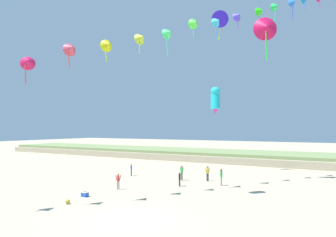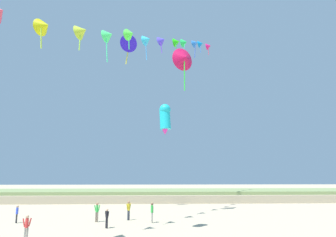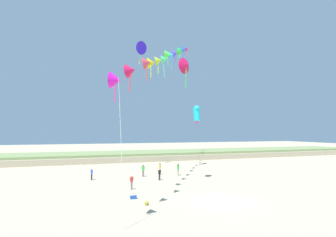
# 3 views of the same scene
# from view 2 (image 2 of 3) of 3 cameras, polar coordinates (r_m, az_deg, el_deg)

# --- Properties ---
(dune_ridge) EXTENTS (120.00, 13.72, 1.66)m
(dune_ridge) POSITION_cam_2_polar(r_m,az_deg,el_deg) (51.93, -4.25, -14.34)
(dune_ridge) COLOR tan
(dune_ridge) RESTS_ON ground
(person_near_left) EXTENTS (0.43, 0.42, 1.50)m
(person_near_left) POSITION_cam_2_polar(r_m,az_deg,el_deg) (25.54, -11.56, -17.88)
(person_near_left) COLOR black
(person_near_left) RESTS_ON ground
(person_near_right) EXTENTS (0.53, 0.32, 1.59)m
(person_near_right) POSITION_cam_2_polar(r_m,az_deg,el_deg) (22.52, -25.33, -17.98)
(person_near_right) COLOR gray
(person_near_right) RESTS_ON ground
(person_mid_center) EXTENTS (0.34, 0.49, 1.51)m
(person_mid_center) POSITION_cam_2_polar(r_m,az_deg,el_deg) (30.71, -26.82, -15.72)
(person_mid_center) COLOR black
(person_mid_center) RESTS_ON ground
(person_far_left) EXTENTS (0.59, 0.25, 1.69)m
(person_far_left) POSITION_cam_2_polar(r_m,az_deg,el_deg) (28.93, -13.38, -16.72)
(person_far_left) COLOR #726656
(person_far_left) RESTS_ON ground
(person_far_right) EXTENTS (0.24, 0.61, 1.73)m
(person_far_right) POSITION_cam_2_polar(r_m,az_deg,el_deg) (27.77, -3.06, -17.21)
(person_far_right) COLOR gray
(person_far_right) RESTS_ON ground
(person_far_center) EXTENTS (0.45, 0.53, 1.73)m
(person_far_center) POSITION_cam_2_polar(r_m,az_deg,el_deg) (29.56, -7.52, -16.73)
(person_far_center) COLOR #474C56
(person_far_center) RESTS_ON ground
(kite_banner_string) EXTENTS (21.31, 37.05, 25.21)m
(kite_banner_string) POSITION_cam_2_polar(r_m,az_deg,el_deg) (30.16, -5.32, 15.13)
(kite_banner_string) COLOR #DD18BA
(large_kite_low_lead) EXTENTS (1.19, 1.28, 2.47)m
(large_kite_low_lead) POSITION_cam_2_polar(r_m,az_deg,el_deg) (23.78, -0.57, 0.11)
(large_kite_low_lead) COLOR #19B9C7
(large_kite_mid_trail) EXTENTS (2.88, 2.10, 5.30)m
(large_kite_mid_trail) POSITION_cam_2_polar(r_m,az_deg,el_deg) (35.94, 3.13, 11.37)
(large_kite_mid_trail) COLOR #D01148
(large_kite_high_solo) EXTENTS (2.63, 2.08, 4.09)m
(large_kite_high_solo) POSITION_cam_2_polar(r_m,az_deg,el_deg) (41.12, -7.71, 13.90)
(large_kite_high_solo) COLOR #361DDA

